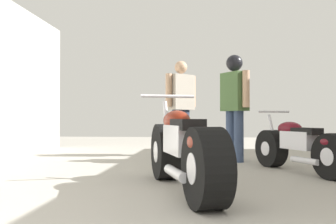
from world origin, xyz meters
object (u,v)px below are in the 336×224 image
at_px(mechanic_in_blue, 181,102).
at_px(mechanic_with_helmet, 234,98).
at_px(motorcycle_maroon_cruiser, 183,150).
at_px(motorcycle_black_naked, 300,147).

xyz_separation_m(mechanic_in_blue, mechanic_with_helmet, (0.91, -0.88, 0.03)).
bearing_deg(mechanic_with_helmet, motorcycle_maroon_cruiser, -105.96).
relative_size(motorcycle_maroon_cruiser, mechanic_with_helmet, 1.18).
bearing_deg(motorcycle_maroon_cruiser, mechanic_in_blue, 93.22).
relative_size(motorcycle_maroon_cruiser, mechanic_in_blue, 1.15).
xyz_separation_m(motorcycle_maroon_cruiser, motorcycle_black_naked, (1.43, 1.34, -0.06)).
bearing_deg(mechanic_in_blue, motorcycle_maroon_cruiser, -86.78).
distance_m(mechanic_in_blue, mechanic_with_helmet, 1.26).
height_order(motorcycle_black_naked, mechanic_in_blue, mechanic_in_blue).
bearing_deg(mechanic_with_helmet, motorcycle_black_naked, -58.31).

